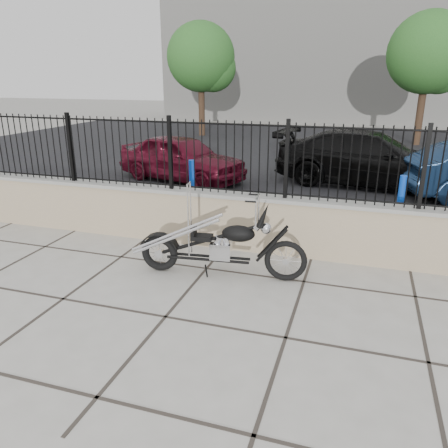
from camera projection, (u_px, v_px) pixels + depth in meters
name	position (u px, v px, depth m)	size (l,w,h in m)	color
ground_plane	(165.00, 317.00, 5.40)	(90.00, 90.00, 0.00)	#99968E
parking_lot	(304.00, 154.00, 16.67)	(30.00, 30.00, 0.00)	black
retaining_wall	(226.00, 220.00, 7.50)	(14.00, 0.36, 0.96)	gray
iron_fence	(226.00, 157.00, 7.15)	(14.00, 0.08, 1.20)	black
background_building	(338.00, 56.00, 28.01)	(22.00, 6.00, 8.00)	beige
chopper_motorcycle	(218.00, 230.00, 6.31)	(2.37, 0.42, 1.42)	black
car_red	(181.00, 158.00, 12.24)	(1.52, 3.78, 1.29)	#4D0B1A
car_black	(369.00, 159.00, 11.69)	(2.02, 4.98, 1.45)	black
bollard_a	(192.00, 183.00, 9.95)	(0.12, 0.12, 1.04)	#0B33A6
bollard_b	(400.00, 204.00, 8.18)	(0.13, 0.13, 1.09)	#0A4EA3
tree_left	(201.00, 54.00, 20.63)	(3.23, 3.23, 5.44)	#382619
tree_right	(429.00, 49.00, 17.64)	(3.27, 3.27, 5.51)	#382619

